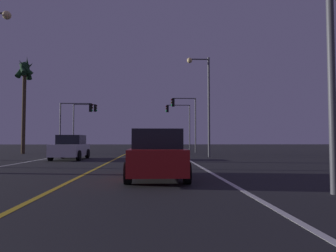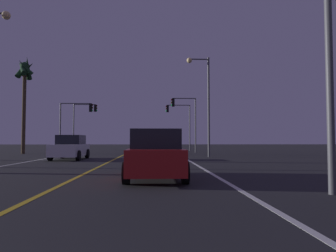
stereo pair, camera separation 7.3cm
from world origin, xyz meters
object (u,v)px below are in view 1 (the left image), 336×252
object	(u,v)px
traffic_light_near_left	(76,115)
street_lamp_right_near	(310,0)
car_lead_same_lane	(157,155)
street_lamp_right_far	(204,94)
traffic_light_far_left	(84,116)
palm_tree_left_far	(25,77)
traffic_light_far_right	(178,117)
traffic_light_near_right	(184,112)
car_oncoming	(71,148)

from	to	relation	value
traffic_light_near_left	street_lamp_right_near	size ratio (longest dim) A/B	0.70
car_lead_same_lane	street_lamp_right_near	xyz separation A→B (m)	(3.83, -3.25, 4.07)
car_lead_same_lane	street_lamp_right_far	size ratio (longest dim) A/B	0.53
traffic_light_far_left	street_lamp_right_near	world-z (taller)	street_lamp_right_near
traffic_light_near_left	palm_tree_left_far	size ratio (longest dim) A/B	0.55
traffic_light_far_right	street_lamp_right_far	bearing A→B (deg)	93.58
traffic_light_far_right	street_lamp_right_far	size ratio (longest dim) A/B	0.73
street_lamp_right_near	palm_tree_left_far	bearing A→B (deg)	-54.54
traffic_light_near_right	street_lamp_right_near	distance (m)	26.01
car_oncoming	palm_tree_left_far	world-z (taller)	palm_tree_left_far
car_oncoming	traffic_light_near_right	bearing A→B (deg)	141.89
traffic_light_far_right	palm_tree_left_far	size ratio (longest dim) A/B	0.61
car_lead_same_lane	traffic_light_near_right	xyz separation A→B (m)	(3.24, 22.75, 3.55)
car_lead_same_lane	traffic_light_far_right	size ratio (longest dim) A/B	0.73
palm_tree_left_far	car_lead_same_lane	bearing A→B (deg)	-57.47
traffic_light_near_left	street_lamp_right_far	size ratio (longest dim) A/B	0.66
car_oncoming	traffic_light_near_right	world-z (taller)	traffic_light_near_right
traffic_light_near_left	street_lamp_right_far	distance (m)	15.26
car_oncoming	traffic_light_near_right	size ratio (longest dim) A/B	0.72
traffic_light_near_left	palm_tree_left_far	bearing A→B (deg)	-152.24
street_lamp_right_near	car_lead_same_lane	bearing A→B (deg)	-40.35
traffic_light_near_left	street_lamp_right_near	bearing A→B (deg)	-64.74
street_lamp_right_far	car_lead_same_lane	bearing A→B (deg)	74.15
car_oncoming	palm_tree_left_far	bearing A→B (deg)	-142.58
traffic_light_near_right	traffic_light_far_right	size ratio (longest dim) A/B	1.02
traffic_light_near_left	street_lamp_right_near	world-z (taller)	street_lamp_right_near
car_lead_same_lane	traffic_light_near_left	bearing A→B (deg)	20.35
street_lamp_right_far	palm_tree_left_far	size ratio (longest dim) A/B	0.83
traffic_light_far_left	traffic_light_near_left	bearing A→B (deg)	-86.45
car_oncoming	car_lead_same_lane	bearing A→B (deg)	28.00
traffic_light_near_left	traffic_light_far_left	bearing A→B (deg)	93.55
street_lamp_right_near	traffic_light_far_right	bearing A→B (deg)	-88.57
traffic_light_near_left	traffic_light_far_right	xyz separation A→B (m)	(11.48, 5.50, 0.32)
car_oncoming	street_lamp_right_near	distance (m)	17.81
traffic_light_near_right	street_lamp_right_far	bearing A→B (deg)	94.55
traffic_light_near_left	traffic_light_far_right	distance (m)	12.74
car_oncoming	traffic_light_far_left	size ratio (longest dim) A/B	0.73
car_oncoming	traffic_light_far_right	size ratio (longest dim) A/B	0.73
car_oncoming	street_lamp_right_far	distance (m)	11.09
traffic_light_far_right	street_lamp_right_near	distance (m)	31.51
traffic_light_near_right	traffic_light_near_left	world-z (taller)	traffic_light_near_right
traffic_light_far_right	palm_tree_left_far	bearing A→B (deg)	26.22
car_oncoming	street_lamp_right_far	bearing A→B (deg)	105.84
street_lamp_right_near	street_lamp_right_far	xyz separation A→B (m)	(0.11, 17.14, 0.20)
car_oncoming	street_lamp_right_near	world-z (taller)	street_lamp_right_near
car_lead_same_lane	traffic_light_near_right	size ratio (longest dim) A/B	0.72
traffic_light_near_left	street_lamp_right_near	distance (m)	28.76
car_lead_same_lane	traffic_light_near_right	world-z (taller)	traffic_light_near_right
car_lead_same_lane	traffic_light_near_left	xyz separation A→B (m)	(-8.44, 22.75, 3.18)
car_lead_same_lane	street_lamp_right_near	world-z (taller)	street_lamp_right_near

